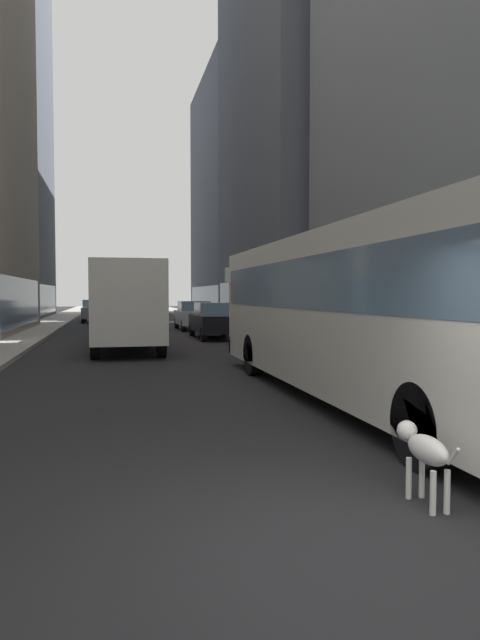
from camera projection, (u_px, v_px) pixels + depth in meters
name	position (u px, v px, depth m)	size (l,w,h in m)	color
ground_plane	(137.00, 324.00, 38.35)	(120.00, 120.00, 0.00)	#232326
sidewalk_left	(49.00, 324.00, 37.07)	(2.40, 110.00, 0.15)	#ADA89E
sidewalk_right	(219.00, 322.00, 39.62)	(2.40, 110.00, 0.15)	#ADA89E
building_right_mid	(337.00, 37.00, 34.29)	(11.91, 15.38, 35.31)	#4C515B
building_right_far	(254.00, 195.00, 54.32)	(9.51, 20.70, 23.13)	#4C515B
transit_bus	(359.00, 305.00, 10.55)	(2.78, 11.53, 3.05)	silver
car_black_suv	(214.00, 320.00, 25.27)	(1.74, 4.24, 1.62)	black
car_grey_wagon	(95.00, 311.00, 40.29)	(1.81, 4.12, 1.62)	slate
car_blue_hatchback	(120.00, 313.00, 34.86)	(1.83, 4.65, 1.62)	#4C6BB7
car_silver_sedan	(193.00, 315.00, 31.63)	(1.74, 4.07, 1.62)	#B7BABF
box_truck	(126.00, 303.00, 19.96)	(2.30, 7.50, 3.05)	#A51919
dalmatian_dog	(424.00, 450.00, 5.30)	(0.22, 0.96, 0.72)	white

